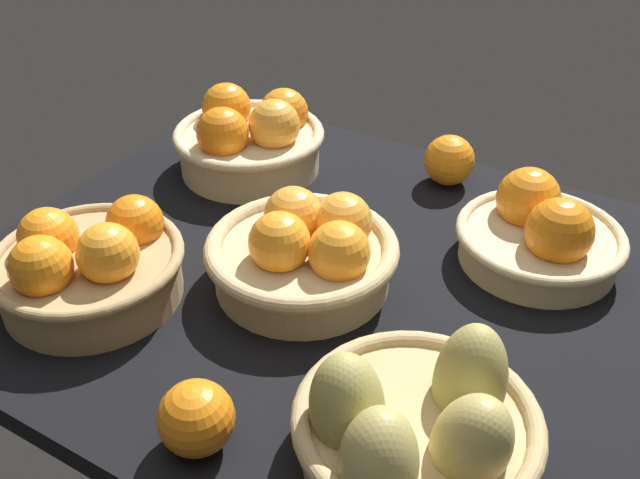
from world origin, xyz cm
name	(u,v)px	position (x,y,z in cm)	size (l,w,h in cm)	color
market_tray	(324,280)	(0.00, 0.00, 1.50)	(84.00, 72.00, 3.00)	black
basket_near_left	(540,234)	(-22.03, -15.84, 6.86)	(21.02, 21.02, 10.50)	#D3BC8C
basket_far_left_pears	(417,428)	(-21.56, 20.54, 7.25)	(22.81, 23.88, 13.14)	tan
basket_center	(305,251)	(0.77, 3.15, 7.58)	(23.23, 23.23, 11.05)	tan
basket_far_right	(88,264)	(21.19, 18.11, 7.60)	(22.37, 22.37, 11.36)	tan
basket_near_right	(250,138)	(22.88, -17.01, 8.07)	(22.76, 22.76, 12.03)	#D3BC8C
loose_orange_front_gap	(449,160)	(-4.89, -28.15, 6.73)	(7.46, 7.46, 7.46)	orange
loose_orange_back_gap	(196,418)	(-3.49, 29.26, 6.61)	(7.22, 7.22, 7.22)	orange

